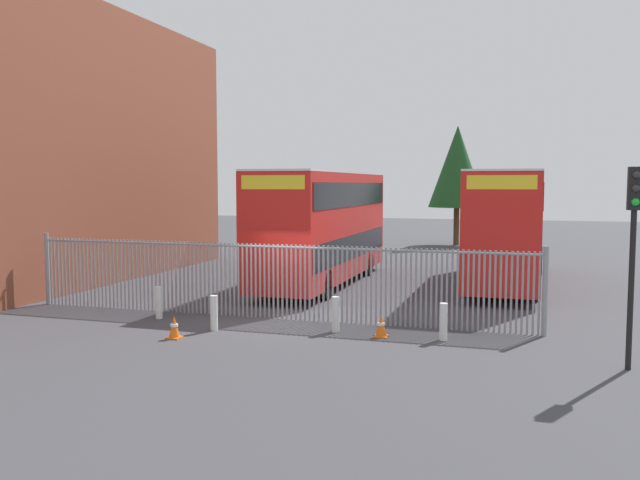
# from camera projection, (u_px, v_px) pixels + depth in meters

# --- Properties ---
(ground_plane) EXTENTS (100.00, 100.00, 0.00)m
(ground_plane) POSITION_uv_depth(u_px,v_px,m) (349.00, 281.00, 26.99)
(ground_plane) COLOR #3D3D42
(depot_building_brick) EXTENTS (8.02, 20.78, 10.88)m
(depot_building_brick) POSITION_uv_depth(u_px,v_px,m) (6.00, 146.00, 25.87)
(depot_building_brick) COLOR brown
(depot_building_brick) RESTS_ON ground
(palisade_fence) EXTENTS (15.63, 0.14, 2.35)m
(palisade_fence) POSITION_uv_depth(u_px,v_px,m) (267.00, 278.00, 19.39)
(palisade_fence) COLOR gray
(palisade_fence) RESTS_ON ground
(double_decker_bus_near_gate) EXTENTS (2.54, 10.81, 4.42)m
(double_decker_bus_near_gate) POSITION_uv_depth(u_px,v_px,m) (506.00, 223.00, 25.79)
(double_decker_bus_near_gate) COLOR red
(double_decker_bus_near_gate) RESTS_ON ground
(double_decker_bus_behind_fence_left) EXTENTS (2.54, 10.81, 4.42)m
(double_decker_bus_behind_fence_left) POSITION_uv_depth(u_px,v_px,m) (323.00, 223.00, 25.92)
(double_decker_bus_behind_fence_left) COLOR red
(double_decker_bus_behind_fence_left) RESTS_ON ground
(bollard_near_left) EXTENTS (0.20, 0.20, 0.95)m
(bollard_near_left) POSITION_uv_depth(u_px,v_px,m) (159.00, 303.00, 19.38)
(bollard_near_left) COLOR silver
(bollard_near_left) RESTS_ON ground
(bollard_center_front) EXTENTS (0.20, 0.20, 0.95)m
(bollard_center_front) POSITION_uv_depth(u_px,v_px,m) (214.00, 313.00, 17.82)
(bollard_center_front) COLOR silver
(bollard_center_front) RESTS_ON ground
(bollard_near_right) EXTENTS (0.20, 0.20, 0.95)m
(bollard_near_right) POSITION_uv_depth(u_px,v_px,m) (336.00, 314.00, 17.63)
(bollard_near_right) COLOR silver
(bollard_near_right) RESTS_ON ground
(bollard_far_right) EXTENTS (0.20, 0.20, 0.95)m
(bollard_far_right) POSITION_uv_depth(u_px,v_px,m) (443.00, 322.00, 16.68)
(bollard_far_right) COLOR silver
(bollard_far_right) RESTS_ON ground
(traffic_cone_by_gate) EXTENTS (0.34, 0.34, 0.59)m
(traffic_cone_by_gate) POSITION_uv_depth(u_px,v_px,m) (174.00, 327.00, 16.89)
(traffic_cone_by_gate) COLOR orange
(traffic_cone_by_gate) RESTS_ON ground
(traffic_cone_mid_forecourt) EXTENTS (0.34, 0.34, 0.59)m
(traffic_cone_mid_forecourt) POSITION_uv_depth(u_px,v_px,m) (381.00, 326.00, 17.04)
(traffic_cone_mid_forecourt) COLOR orange
(traffic_cone_mid_forecourt) RESTS_ON ground
(traffic_light_kerbside) EXTENTS (0.28, 0.33, 4.30)m
(traffic_light_kerbside) POSITION_uv_depth(u_px,v_px,m) (633.00, 230.00, 13.80)
(traffic_light_kerbside) COLOR black
(traffic_light_kerbside) RESTS_ON ground
(tree_tall_back) EXTENTS (3.66, 3.66, 7.69)m
(tree_tall_back) POSITION_uv_depth(u_px,v_px,m) (457.00, 167.00, 42.44)
(tree_tall_back) COLOR #4C3823
(tree_tall_back) RESTS_ON ground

